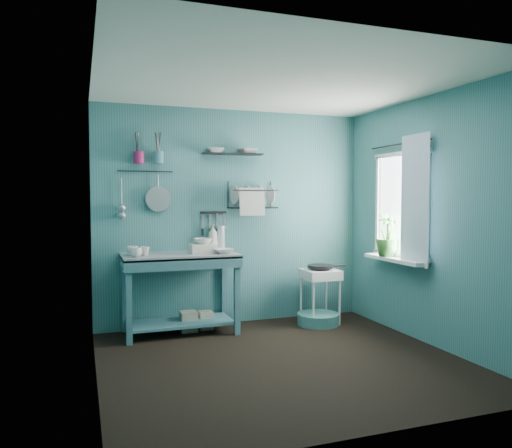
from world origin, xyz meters
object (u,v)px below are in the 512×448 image
object	(u,v)px
utensil_cup_magenta	(139,158)
mug_right	(133,251)
frying_pan	(320,266)
colander	(158,199)
dish_rack	(253,195)
utensil_cup_teal	(158,157)
floor_basin	(318,319)
storage_tin_large	(189,321)
soap_bottle	(213,237)
hotplate_stand	(320,296)
potted_plant	(388,235)
mug_left	(136,252)
storage_tin_small	(206,320)
work_counter	(180,294)
water_bottle	(221,238)
wash_tub	(203,248)
mug_mid	(145,251)

from	to	relation	value
utensil_cup_magenta	mug_right	bearing A→B (deg)	-116.54
frying_pan	colander	size ratio (longest dim) A/B	1.07
dish_rack	utensil_cup_teal	size ratio (longest dim) A/B	4.23
floor_basin	storage_tin_large	bearing A→B (deg)	171.75
soap_bottle	hotplate_stand	size ratio (longest dim) A/B	0.47
utensil_cup_teal	potted_plant	size ratio (longest dim) A/B	0.28
potted_plant	frying_pan	bearing A→B (deg)	136.37
mug_left	storage_tin_small	size ratio (longest dim) A/B	0.61
mug_right	floor_basin	distance (m)	2.26
work_counter	hotplate_stand	xyz separation A→B (m)	(1.64, -0.10, -0.12)
water_bottle	storage_tin_large	world-z (taller)	water_bottle
dish_rack	utensil_cup_magenta	world-z (taller)	utensil_cup_magenta
wash_tub	hotplate_stand	size ratio (longest dim) A/B	0.44
work_counter	colander	distance (m)	1.07
work_counter	utensil_cup_magenta	world-z (taller)	utensil_cup_magenta
hotplate_stand	dish_rack	distance (m)	1.44
wash_tub	mug_left	bearing A→B (deg)	-169.14
mug_mid	colander	xyz separation A→B (m)	(0.19, 0.29, 0.54)
water_bottle	mug_right	bearing A→B (deg)	-167.83
utensil_cup_magenta	dish_rack	bearing A→B (deg)	-2.23
mug_right	potted_plant	xyz separation A→B (m)	(2.70, -0.64, 0.14)
water_bottle	colander	bearing A→B (deg)	179.41
utensil_cup_magenta	floor_basin	world-z (taller)	utensil_cup_magenta
mug_right	storage_tin_small	bearing A→B (deg)	5.71
mug_right	water_bottle	xyz separation A→B (m)	(1.02, 0.22, 0.09)
mug_right	utensil_cup_magenta	distance (m)	1.01
wash_tub	work_counter	bearing A→B (deg)	175.43
storage_tin_large	utensil_cup_magenta	bearing A→B (deg)	163.63
mug_left	frying_pan	size ratio (longest dim) A/B	0.41
dish_rack	colander	world-z (taller)	dish_rack
soap_bottle	dish_rack	world-z (taller)	dish_rack
colander	work_counter	bearing A→B (deg)	-49.71
utensil_cup_teal	hotplate_stand	bearing A→B (deg)	-9.36
frying_pan	storage_tin_small	distance (m)	1.47
storage_tin_small	hotplate_stand	bearing A→B (deg)	-7.83
mug_right	hotplate_stand	bearing A→B (deg)	-2.79
potted_plant	floor_basin	xyz separation A→B (m)	(-0.61, 0.47, -1.00)
soap_bottle	water_bottle	xyz separation A→B (m)	(0.10, 0.02, -0.01)
dish_rack	storage_tin_large	bearing A→B (deg)	-177.10
frying_pan	floor_basin	world-z (taller)	frying_pan
water_bottle	hotplate_stand	size ratio (longest dim) A/B	0.44
utensil_cup_teal	storage_tin_large	bearing A→B (deg)	-26.88
soap_bottle	storage_tin_large	world-z (taller)	soap_bottle
mug_mid	floor_basin	xyz separation A→B (m)	(1.96, -0.11, -0.85)
mug_mid	utensil_cup_teal	xyz separation A→B (m)	(0.19, 0.26, 1.00)
soap_bottle	colander	distance (m)	0.76
water_bottle	dish_rack	bearing A→B (deg)	-11.26
work_counter	utensil_cup_teal	size ratio (longest dim) A/B	9.48
mug_left	frying_pan	bearing A→B (deg)	1.51
mug_left	wash_tub	bearing A→B (deg)	10.86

